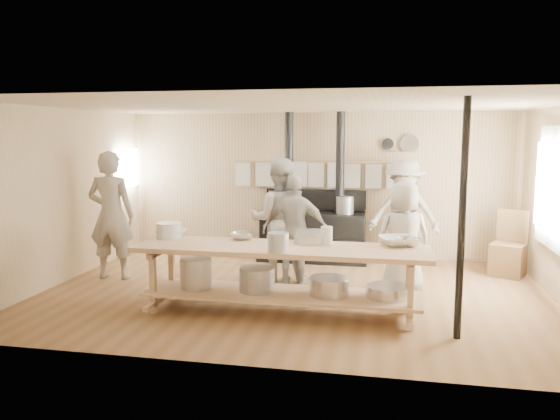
{
  "coord_description": "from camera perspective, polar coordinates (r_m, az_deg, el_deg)",
  "views": [
    {
      "loc": [
        1.26,
        -7.32,
        2.2
      ],
      "look_at": [
        -0.23,
        0.2,
        1.14
      ],
      "focal_mm": 35.0,
      "sensor_mm": 36.0,
      "label": 1
    }
  ],
  "objects": [
    {
      "name": "ground",
      "position": [
        7.75,
        1.36,
        -8.66
      ],
      "size": [
        7.0,
        7.0,
        0.0
      ],
      "primitive_type": "plane",
      "color": "brown",
      "rests_on": "ground"
    },
    {
      "name": "cook_by_window",
      "position": [
        9.37,
        12.84,
        -0.32
      ],
      "size": [
        1.25,
        0.83,
        1.81
      ],
      "primitive_type": "imported",
      "rotation": [
        0.0,
        0.0,
        -0.14
      ],
      "color": "#A1998E",
      "rests_on": "ground"
    },
    {
      "name": "room_shell",
      "position": [
        7.45,
        1.4,
        3.4
      ],
      "size": [
        7.0,
        7.0,
        7.0
      ],
      "color": "tan",
      "rests_on": "ground"
    },
    {
      "name": "bowl_white_a",
      "position": [
        7.43,
        -11.26,
        -2.4
      ],
      "size": [
        0.43,
        0.43,
        0.1
      ],
      "primitive_type": "imported",
      "rotation": [
        0.0,
        0.0,
        -0.1
      ],
      "color": "white",
      "rests_on": "prep_table"
    },
    {
      "name": "prep_table",
      "position": [
        6.76,
        -0.01,
        -6.55
      ],
      "size": [
        3.6,
        0.9,
        0.85
      ],
      "color": "tan",
      "rests_on": "ground"
    },
    {
      "name": "cook_far_left",
      "position": [
        8.74,
        -17.22,
        -0.52
      ],
      "size": [
        0.75,
        0.53,
        1.97
      ],
      "primitive_type": "imported",
      "rotation": [
        0.0,
        0.0,
        3.22
      ],
      "color": "#A1998E",
      "rests_on": "ground"
    },
    {
      "name": "bowl_steel_b",
      "position": [
        6.88,
        13.3,
        -3.27
      ],
      "size": [
        0.4,
        0.4,
        0.1
      ],
      "primitive_type": "imported",
      "rotation": [
        0.0,
        0.0,
        3.5
      ],
      "color": "silver",
      "rests_on": "prep_table"
    },
    {
      "name": "bowl_steel_a",
      "position": [
        7.12,
        -4.02,
        -2.73
      ],
      "size": [
        0.41,
        0.41,
        0.09
      ],
      "primitive_type": "imported",
      "rotation": [
        0.0,
        0.0,
        1.0
      ],
      "color": "silver",
      "rests_on": "prep_table"
    },
    {
      "name": "bucket_galv",
      "position": [
        6.33,
        -0.18,
        -3.41
      ],
      "size": [
        0.31,
        0.31,
        0.23
      ],
      "primitive_type": "cylinder",
      "rotation": [
        0.0,
        0.0,
        0.32
      ],
      "color": "gray",
      "rests_on": "prep_table"
    },
    {
      "name": "deep_bowl_enamel",
      "position": [
        7.35,
        -11.51,
        -2.11
      ],
      "size": [
        0.38,
        0.38,
        0.2
      ],
      "primitive_type": "cylinder",
      "rotation": [
        0.0,
        0.0,
        -0.2
      ],
      "color": "white",
      "rests_on": "prep_table"
    },
    {
      "name": "left_opening",
      "position": [
        10.46,
        -15.65,
        4.25
      ],
      "size": [
        0.0,
        0.9,
        0.9
      ],
      "color": "white",
      "rests_on": "ground"
    },
    {
      "name": "stove",
      "position": [
        9.67,
        3.48,
        -2.19
      ],
      "size": [
        1.9,
        0.75,
        2.6
      ],
      "color": "black",
      "rests_on": "ground"
    },
    {
      "name": "towel_rail",
      "position": [
        9.82,
        3.79,
        4.0
      ],
      "size": [
        3.0,
        0.04,
        0.47
      ],
      "color": "tan",
      "rests_on": "ground"
    },
    {
      "name": "mixing_bowl_large",
      "position": [
        6.93,
        3.45,
        -2.82
      ],
      "size": [
        0.57,
        0.57,
        0.14
      ],
      "primitive_type": "cylinder",
      "rotation": [
        0.0,
        0.0,
        0.38
      ],
      "color": "silver",
      "rests_on": "prep_table"
    },
    {
      "name": "cook_right",
      "position": [
        8.02,
        1.58,
        -2.09
      ],
      "size": [
        1.0,
        0.51,
        1.64
      ],
      "primitive_type": "imported",
      "rotation": [
        0.0,
        0.0,
        3.26
      ],
      "color": "#A1998E",
      "rests_on": "ground"
    },
    {
      "name": "cook_left",
      "position": [
        8.21,
        -0.1,
        -1.06
      ],
      "size": [
        1.0,
        0.84,
        1.86
      ],
      "primitive_type": "imported",
      "rotation": [
        0.0,
        0.0,
        3.3
      ],
      "color": "#A1998E",
      "rests_on": "ground"
    },
    {
      "name": "chair",
      "position": [
        9.33,
        22.74,
        -4.52
      ],
      "size": [
        0.64,
        0.64,
        1.03
      ],
      "rotation": [
        0.0,
        0.0,
        -0.42
      ],
      "color": "brown",
      "rests_on": "ground"
    },
    {
      "name": "window_right",
      "position": [
        8.25,
        26.68,
        2.14
      ],
      "size": [
        0.09,
        1.5,
        1.65
      ],
      "color": "beige",
      "rests_on": "ground"
    },
    {
      "name": "back_wall_shelf",
      "position": [
        9.76,
        12.45,
        6.49
      ],
      "size": [
        0.63,
        0.14,
        0.32
      ],
      "color": "tan",
      "rests_on": "ground"
    },
    {
      "name": "bowl_white_b",
      "position": [
        6.88,
        12.18,
        -3.19
      ],
      "size": [
        0.55,
        0.55,
        0.11
      ],
      "primitive_type": "imported",
      "rotation": [
        0.0,
        0.0,
        1.83
      ],
      "color": "white",
      "rests_on": "prep_table"
    },
    {
      "name": "cook_center",
      "position": [
        7.68,
        12.75,
        -2.92
      ],
      "size": [
        0.89,
        0.7,
        1.59
      ],
      "primitive_type": "imported",
      "rotation": [
        0.0,
        0.0,
        3.43
      ],
      "color": "#A1998E",
      "rests_on": "ground"
    },
    {
      "name": "pitcher",
      "position": [
        6.78,
        4.89,
        -2.69
      ],
      "size": [
        0.19,
        0.19,
        0.23
      ],
      "primitive_type": "cylinder",
      "rotation": [
        0.0,
        0.0,
        -0.38
      ],
      "color": "white",
      "rests_on": "prep_table"
    },
    {
      "name": "support_post",
      "position": [
        6.09,
        18.49,
        -1.06
      ],
      "size": [
        0.08,
        0.08,
        2.6
      ],
      "primitive_type": "cylinder",
      "color": "black",
      "rests_on": "ground"
    },
    {
      "name": "roasting_pan",
      "position": [
        6.93,
        3.51,
        -2.99
      ],
      "size": [
        0.46,
        0.32,
        0.1
      ],
      "primitive_type": "cube",
      "rotation": [
        0.0,
        0.0,
        -0.06
      ],
      "color": "#B2B2B7",
      "rests_on": "prep_table"
    }
  ]
}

